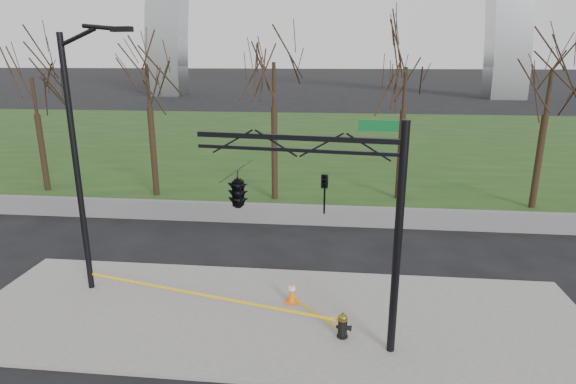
# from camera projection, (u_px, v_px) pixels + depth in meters

# --- Properties ---
(ground) EXTENTS (500.00, 500.00, 0.00)m
(ground) POSITION_uv_depth(u_px,v_px,m) (275.00, 317.00, 13.90)
(ground) COLOR black
(ground) RESTS_ON ground
(sidewalk) EXTENTS (18.00, 6.00, 0.10)m
(sidewalk) POSITION_uv_depth(u_px,v_px,m) (275.00, 316.00, 13.89)
(sidewalk) COLOR slate
(sidewalk) RESTS_ON ground
(grass_strip) EXTENTS (120.00, 40.00, 0.06)m
(grass_strip) POSITION_uv_depth(u_px,v_px,m) (319.00, 140.00, 42.54)
(grass_strip) COLOR #193A15
(grass_strip) RESTS_ON ground
(guardrail) EXTENTS (60.00, 0.30, 0.90)m
(guardrail) POSITION_uv_depth(u_px,v_px,m) (298.00, 215.00, 21.41)
(guardrail) COLOR #59595B
(guardrail) RESTS_ON ground
(tree_row) EXTENTS (36.40, 4.00, 7.60)m
(tree_row) POSITION_uv_depth(u_px,v_px,m) (214.00, 126.00, 24.79)
(tree_row) COLOR black
(tree_row) RESTS_ON ground
(fire_hydrant) EXTENTS (0.46, 0.30, 0.74)m
(fire_hydrant) POSITION_uv_depth(u_px,v_px,m) (343.00, 326.00, 12.66)
(fire_hydrant) COLOR black
(fire_hydrant) RESTS_ON sidewalk
(traffic_cone) EXTENTS (0.43, 0.43, 0.69)m
(traffic_cone) POSITION_uv_depth(u_px,v_px,m) (292.00, 292.00, 14.43)
(traffic_cone) COLOR orange
(traffic_cone) RESTS_ON sidewalk
(street_light) EXTENTS (2.38, 0.57, 8.21)m
(street_light) POSITION_uv_depth(u_px,v_px,m) (81.00, 149.00, 14.15)
(street_light) COLOR black
(street_light) RESTS_ON ground
(traffic_signal_mast) EXTENTS (5.07, 2.53, 6.00)m
(traffic_signal_mast) POSITION_uv_depth(u_px,v_px,m) (267.00, 191.00, 11.79)
(traffic_signal_mast) COLOR black
(traffic_signal_mast) RESTS_ON ground
(caution_tape) EXTENTS (8.12, 2.00, 0.39)m
(caution_tape) POSITION_uv_depth(u_px,v_px,m) (227.00, 299.00, 13.90)
(caution_tape) COLOR yellow
(caution_tape) RESTS_ON ground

